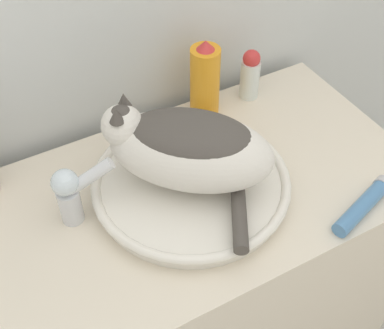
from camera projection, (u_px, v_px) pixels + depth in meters
vanity_counter at (191, 303)px, 1.41m from camera, size 0.96×0.51×0.90m
sink_basin at (189, 185)px, 1.08m from camera, size 0.40×0.40×0.04m
cat at (185, 148)px, 1.00m from camera, size 0.35×0.38×0.17m
faucet at (71, 192)px, 0.99m from camera, size 0.12×0.06×0.14m
spray_bottle_trigger at (205, 80)px, 1.21m from camera, size 0.07×0.07×0.19m
deodorant_stick at (250, 74)px, 1.27m from camera, size 0.05×0.05×0.13m
cream_tube at (364, 205)px, 1.05m from camera, size 0.17×0.08×0.04m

